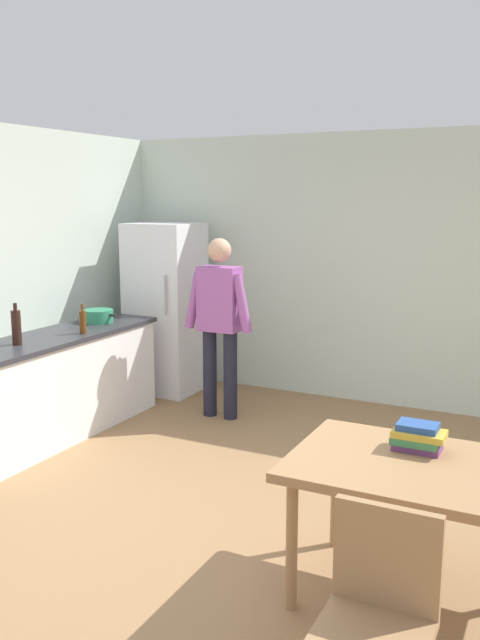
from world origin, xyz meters
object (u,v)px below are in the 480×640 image
cooking_pot (98,316)px  bottle_beer_brown (83,322)px  chair (378,610)px  book_stack (417,437)px  refrigerator (166,308)px  bottle_wine_dark (16,327)px  person (220,316)px  dining_table (430,480)px

cooking_pot → bottle_beer_brown: size_ratio=1.54×
chair → book_stack: (-0.11, 1.15, 0.29)m
refrigerator → bottle_wine_dark: (-0.09, -2.05, 0.15)m
bottle_wine_dark → bottle_beer_brown: 0.62m
chair → cooking_pot: 4.38m
chair → bottle_wine_dark: (-3.39, 1.62, 0.51)m
chair → refrigerator: bearing=130.4°
refrigerator → bottle_beer_brown: 1.47m
refrigerator → bottle_wine_dark: 2.06m
refrigerator → bottle_beer_brown: refrigerator is taller
refrigerator → person: 1.10m
bottle_beer_brown → book_stack: (3.10, -1.06, -0.18)m
chair → person: bearing=125.5°
dining_table → bottle_beer_brown: (-3.21, 1.24, 0.33)m
dining_table → cooking_pot: cooking_pot is taller
dining_table → bottle_wine_dark: bearing=169.1°
refrigerator → bottle_beer_brown: bearing=-86.5°
dining_table → chair: (-0.00, -0.97, -0.14)m
person → bottle_beer_brown: 1.25m
dining_table → bottle_wine_dark: size_ratio=4.12×
refrigerator → person: size_ratio=1.06×
bottle_wine_dark → cooking_pot: bearing=91.9°
cooking_pot → dining_table: bearing=-26.7°
cooking_pot → book_stack: size_ratio=1.47×
dining_table → bottle_wine_dark: 3.48m
bottle_beer_brown → dining_table: bearing=-21.1°
person → dining_table: bearing=-42.4°
bottle_beer_brown → cooking_pot: bearing=114.2°
refrigerator → chair: (3.30, -3.67, -0.37)m
bottle_wine_dark → person: bearing=55.1°
dining_table → cooking_pot: (-3.43, 1.73, 0.29)m
book_stack → person: bearing=138.7°
dining_table → bottle_wine_dark: (-3.39, 0.65, 0.37)m
person → book_stack: (2.24, -1.97, -0.16)m
cooking_pot → bottle_beer_brown: bearing=-65.8°
cooking_pot → person: bearing=21.2°
dining_table → bottle_beer_brown: size_ratio=5.38×
dining_table → bottle_beer_brown: bearing=158.9°
refrigerator → dining_table: (3.30, -2.70, -0.23)m
chair → cooking_pot: (-3.43, 2.70, 0.43)m
person → bottle_beer_brown: (-0.86, -0.91, 0.03)m
person → bottle_wine_dark: size_ratio=5.00×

